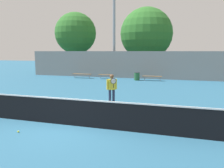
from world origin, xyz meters
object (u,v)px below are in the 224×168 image
Objects in this scene: tennis_net at (68,112)px; tennis_player at (112,87)px; light_pole_near_left at (114,31)px; trash_bin at (137,76)px; tree_dark_dense at (146,34)px; bench_courtside_far at (82,74)px; bench_adjacent_court at (106,75)px; tree_green_broad at (76,33)px; bench_courtside_near at (152,76)px; tennis_ball at (18,132)px.

tennis_player reaches higher than tennis_net.
light_pole_near_left reaches higher than tennis_net.
light_pole_near_left reaches higher than trash_bin.
light_pole_near_left reaches higher than tree_dark_dense.
bench_adjacent_court is at bearing -0.00° from bench_courtside_far.
trash_bin is 0.10× the size of tree_green_broad.
tennis_net is 1.30× the size of light_pole_near_left.
bench_courtside_near is at bearing -76.73° from tree_dark_dense.
tree_green_broad is (-3.55, 6.03, 4.89)m from bench_courtside_far.
tree_dark_dense is at bearing 56.93° from tennis_player.
bench_courtside_near is at bearing 49.34° from tennis_player.
tennis_ball is (-2.06, -4.94, -0.92)m from tennis_player.
tennis_net reaches higher than trash_bin.
bench_courtside_near is 4.83m from bench_adjacent_court.
tennis_player is 24.57× the size of tennis_ball.
light_pole_near_left is 6.18m from trash_bin.
bench_adjacent_court is 3.31m from trash_bin.
bench_courtside_near and bench_adjacent_court have the same top height.
bench_courtside_near is at bearing 3.26° from trash_bin.
tree_green_broad is at bearing -174.76° from tree_dark_dense.
bench_courtside_far is 8.54m from tree_green_broad.
light_pole_near_left is (-3.57, 12.87, 4.23)m from tennis_player.
tennis_net is 14.38m from bench_courtside_near.
tennis_net is 1.91m from tennis_ball.
tennis_net is at bearing -96.96° from bench_courtside_near.
bench_adjacent_court is at bearing -114.90° from tree_dark_dense.
tree_dark_dense is (-1.63, 6.91, 4.69)m from bench_courtside_near.
trash_bin is (6.07, -0.09, -0.02)m from bench_courtside_far.
tennis_net reaches higher than tennis_ball.
bench_adjacent_court is at bearing 102.22° from tennis_net.
tennis_net reaches higher than bench_adjacent_court.
tennis_player is 14.01m from light_pole_near_left.
tennis_ball is at bearing -147.54° from tennis_player.
light_pole_near_left is (2.97, 2.31, 4.76)m from bench_courtside_far.
tennis_ball is at bearing -73.87° from bench_courtside_far.
bench_courtside_near is 0.88× the size of bench_courtside_far.
bench_adjacent_court is at bearing -95.15° from light_pole_near_left.
bench_courtside_far is 31.85× the size of tennis_ball.
tennis_net is 177.39× the size of tennis_ball.
bench_courtside_near is 1.53m from trash_bin.
tree_dark_dense is at bearing 103.27° from bench_courtside_near.
bench_courtside_near is 0.23× the size of tree_green_broad.
light_pole_near_left is at bearing 84.85° from bench_adjacent_court.
light_pole_near_left is at bearing -123.10° from tree_dark_dense.
tree_green_broad is at bearing 86.36° from tennis_player.
tennis_ball is (-1.37, -1.23, -0.52)m from tennis_net.
tennis_player reaches higher than bench_courtside_far.
tennis_player is at bearing -74.50° from light_pole_near_left.
trash_bin is at bearing -0.82° from bench_courtside_far.
trash_bin is (-1.53, -0.09, -0.02)m from bench_courtside_near.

